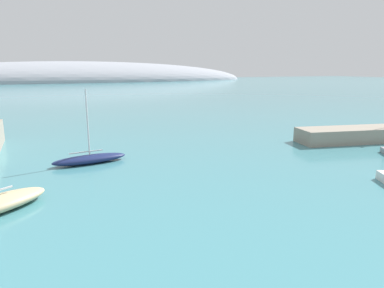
{
  "coord_description": "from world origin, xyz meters",
  "views": [
    {
      "loc": [
        -16.45,
        -0.58,
        9.02
      ],
      "look_at": [
        -3.76,
        27.52,
        2.18
      ],
      "focal_mm": 32.11,
      "sensor_mm": 36.0,
      "label": 1
    }
  ],
  "objects": [
    {
      "name": "sailboat_navy_near_shore",
      "position": [
        -12.26,
        32.69,
        0.46
      ],
      "size": [
        7.2,
        2.61,
        7.13
      ],
      "rotation": [
        0.0,
        0.0,
        0.11
      ],
      "color": "navy",
      "rests_on": "water"
    },
    {
      "name": "distant_ridge",
      "position": [
        11.34,
        252.96,
        0.0
      ],
      "size": [
        254.79,
        71.27,
        27.13
      ],
      "primitive_type": "ellipsoid",
      "color": "#999EA8",
      "rests_on": "ground"
    }
  ]
}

